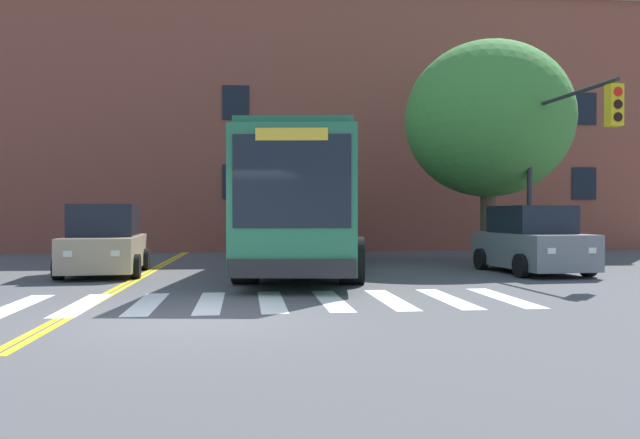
{
  "coord_description": "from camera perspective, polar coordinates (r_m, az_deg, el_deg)",
  "views": [
    {
      "loc": [
        1.02,
        -9.46,
        1.59
      ],
      "look_at": [
        2.71,
        7.14,
        1.43
      ],
      "focal_mm": 35.0,
      "sensor_mm": 36.0,
      "label": 1
    }
  ],
  "objects": [
    {
      "name": "ground_plane",
      "position": [
        9.64,
        -11.95,
        -8.96
      ],
      "size": [
        120.0,
        120.0,
        0.0
      ],
      "primitive_type": "plane",
      "color": "#4C4C4F"
    },
    {
      "name": "building_facade",
      "position": [
        31.16,
        -7.43,
        8.39
      ],
      "size": [
        37.91,
        9.79,
        11.7
      ],
      "color": "brown",
      "rests_on": "ground"
    },
    {
      "name": "car_red_behind_bus",
      "position": [
        26.46,
        -1.01,
        -1.08
      ],
      "size": [
        2.52,
        4.46,
        1.87
      ],
      "color": "#AD1E1E",
      "rests_on": "ground"
    },
    {
      "name": "traffic_light_near_corner",
      "position": [
        18.41,
        21.3,
        6.55
      ],
      "size": [
        0.56,
        4.21,
        5.11
      ],
      "color": "#28282D",
      "rests_on": "ground"
    },
    {
      "name": "car_grey_far_lane",
      "position": [
        17.66,
        18.76,
        -1.95
      ],
      "size": [
        2.25,
        3.88,
        1.8
      ],
      "color": "slate",
      "rests_on": "ground"
    },
    {
      "name": "city_bus",
      "position": [
        17.62,
        -1.31,
        1.5
      ],
      "size": [
        3.95,
        11.91,
        3.5
      ],
      "color": "#28704C",
      "rests_on": "ground"
    },
    {
      "name": "street_tree_curbside_large",
      "position": [
        21.47,
        15.13,
        8.82
      ],
      "size": [
        7.16,
        6.98,
        7.26
      ],
      "color": "brown",
      "rests_on": "ground"
    },
    {
      "name": "lane_line_yellow_inner",
      "position": [
        25.45,
        -12.58,
        -3.06
      ],
      "size": [
        0.12,
        36.0,
        0.01
      ],
      "primitive_type": "cube",
      "color": "gold",
      "rests_on": "ground"
    },
    {
      "name": "crosswalk",
      "position": [
        11.37,
        -10.01,
        -7.48
      ],
      "size": [
        11.42,
        3.05,
        0.01
      ],
      "color": "white",
      "rests_on": "ground"
    },
    {
      "name": "lane_line_yellow_outer",
      "position": [
        25.43,
        -12.22,
        -3.06
      ],
      "size": [
        0.12,
        36.0,
        0.01
      ],
      "primitive_type": "cube",
      "color": "gold",
      "rests_on": "ground"
    },
    {
      "name": "car_tan_near_lane",
      "position": [
        17.2,
        -19.04,
        -2.0
      ],
      "size": [
        2.23,
        3.97,
        1.83
      ],
      "color": "tan",
      "rests_on": "ground"
    }
  ]
}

